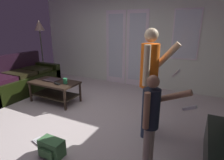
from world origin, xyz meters
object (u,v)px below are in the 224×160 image
at_px(tv_remote_black, 57,84).
at_px(laptop_closed, 52,80).
at_px(backpack, 51,148).
at_px(floor_lamp, 40,30).
at_px(coffee_table, 55,87).
at_px(person_child, 152,116).
at_px(cup_near_edge, 65,81).
at_px(person_adult, 150,75).
at_px(loose_keyboard, 43,144).
at_px(leather_couch, 19,80).

bearing_deg(tv_remote_black, laptop_closed, 166.02).
height_order(backpack, laptop_closed, laptop_closed).
bearing_deg(floor_lamp, laptop_closed, -37.31).
xyz_separation_m(coffee_table, tv_remote_black, (0.19, -0.11, 0.14)).
relative_size(person_child, cup_near_edge, 10.30).
bearing_deg(coffee_table, cup_near_edge, 3.20).
xyz_separation_m(coffee_table, person_child, (2.47, -1.05, 0.37)).
distance_m(person_child, laptop_closed, 2.83).
xyz_separation_m(coffee_table, floor_lamp, (-1.63, 1.21, 1.22)).
distance_m(coffee_table, person_child, 2.70).
distance_m(person_child, cup_near_edge, 2.42).
bearing_deg(person_child, tv_remote_black, 157.63).
height_order(person_adult, loose_keyboard, person_adult).
bearing_deg(cup_near_edge, backpack, -56.13).
bearing_deg(cup_near_edge, loose_keyboard, -62.71).
bearing_deg(leather_couch, cup_near_edge, -0.70).
distance_m(backpack, loose_keyboard, 0.31).
xyz_separation_m(backpack, loose_keyboard, (-0.27, 0.10, -0.10)).
relative_size(coffee_table, floor_lamp, 0.59).
xyz_separation_m(person_child, tv_remote_black, (-2.28, 0.94, -0.23)).
relative_size(person_child, backpack, 3.52).
bearing_deg(backpack, loose_keyboard, 159.76).
distance_m(leather_couch, tv_remote_black, 1.49).
bearing_deg(backpack, person_adult, 47.32).
xyz_separation_m(person_adult, floor_lamp, (-3.85, 1.53, 0.58)).
distance_m(coffee_table, cup_near_edge, 0.36).
bearing_deg(leather_couch, tv_remote_black, -5.55).
relative_size(leather_couch, cup_near_edge, 17.05).
xyz_separation_m(coffee_table, backpack, (1.25, -1.39, -0.23)).
bearing_deg(cup_near_edge, person_child, -26.16).
xyz_separation_m(floor_lamp, loose_keyboard, (2.60, -2.50, -1.55)).
height_order(person_child, cup_near_edge, person_child).
bearing_deg(floor_lamp, person_adult, -21.69).
bearing_deg(backpack, laptop_closed, 133.46).
bearing_deg(person_child, loose_keyboard, -170.68).
bearing_deg(tv_remote_black, floor_lamp, 158.61).
bearing_deg(floor_lamp, cup_near_edge, -31.61).
distance_m(person_child, tv_remote_black, 2.48).
distance_m(floor_lamp, laptop_closed, 2.17).
height_order(person_child, loose_keyboard, person_child).
relative_size(person_child, loose_keyboard, 2.57).
bearing_deg(person_child, coffee_table, 157.03).
distance_m(backpack, laptop_closed, 2.04).
distance_m(person_adult, loose_keyboard, 1.85).
relative_size(floor_lamp, loose_keyboard, 4.00).
relative_size(backpack, cup_near_edge, 2.93).
xyz_separation_m(person_child, laptop_closed, (-2.60, 1.11, -0.23)).
bearing_deg(loose_keyboard, leather_couch, 149.62).
bearing_deg(coffee_table, tv_remote_black, -29.79).
height_order(coffee_table, backpack, coffee_table).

